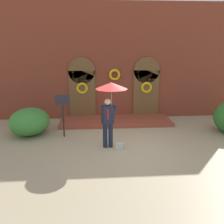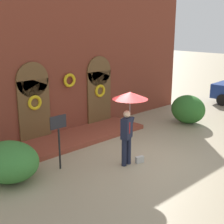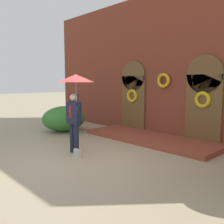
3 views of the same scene
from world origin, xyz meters
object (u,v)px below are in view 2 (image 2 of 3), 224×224
Objects in this scene: person_with_umbrella at (129,106)px; handbag at (140,160)px; shrub_right at (188,109)px; sign_post at (59,133)px; shrub_left at (9,161)px.

person_with_umbrella is 8.44× the size of handbag.
shrub_right is at bearing 13.38° from person_with_umbrella.
person_with_umbrella is at bearing -166.62° from shrub_right.
sign_post is at bearing -179.82° from shrub_right.
handbag is at bearing -27.23° from shrub_left.
person_with_umbrella reaches higher than shrub_left.
person_with_umbrella reaches higher than shrub_right.
sign_post is (-2.12, 1.40, 1.05)m from handbag.
sign_post is 1.09× the size of shrub_right.
shrub_right is (4.82, 1.42, 0.53)m from handbag.
sign_post reaches higher than handbag.
sign_post is 1.63m from shrub_left.
shrub_right reaches higher than handbag.
handbag is 2.75m from sign_post.
shrub_left is at bearing 153.28° from person_with_umbrella.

